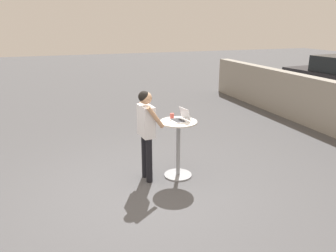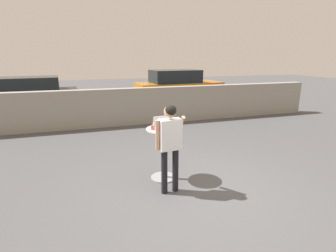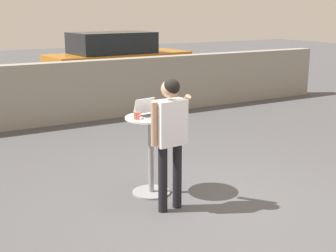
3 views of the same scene
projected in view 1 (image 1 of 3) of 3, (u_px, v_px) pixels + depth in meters
name	position (u px, v px, depth m)	size (l,w,h in m)	color
ground_plane	(144.00, 193.00, 5.36)	(50.00, 50.00, 0.00)	#4C4C4F
cafe_table	(178.00, 144.00, 5.78)	(0.65, 0.65, 1.03)	gray
laptop	(181.00, 118.00, 5.66)	(0.34, 0.32, 0.22)	silver
coffee_mug	(172.00, 116.00, 5.83)	(0.11, 0.07, 0.09)	#C14C42
standing_person	(146.00, 125.00, 5.53)	(0.53, 0.38, 1.60)	black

